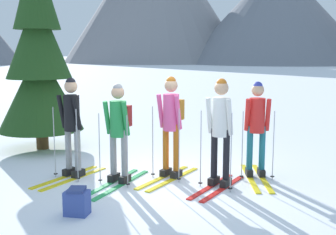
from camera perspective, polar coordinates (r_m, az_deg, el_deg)
name	(u,v)px	position (r m, az deg, el deg)	size (l,w,h in m)	color
ground_plane	(157,181)	(7.53, -1.43, -8.49)	(400.00, 400.00, 0.00)	white
skier_in_black	(72,123)	(7.76, -12.71, -0.68)	(1.07, 1.57, 1.79)	yellow
skier_in_green	(119,128)	(7.30, -6.58, -1.37)	(0.97, 1.76, 1.71)	green
skier_in_pink	(171,121)	(7.55, 0.45, -0.41)	(1.10, 1.59, 1.81)	yellow
skier_in_white	(220,127)	(7.07, 7.00, -1.29)	(1.06, 1.50, 1.81)	red
skier_in_red	(257,126)	(7.74, 11.73, -1.06)	(0.61, 1.73, 1.72)	yellow
pine_tree_near	(39,57)	(10.17, -16.84, 7.68)	(1.91, 1.91, 4.61)	#51381E
backpack_on_snow_front	(77,202)	(6.14, -12.02, -10.92)	(0.36, 0.29, 0.38)	#384C99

